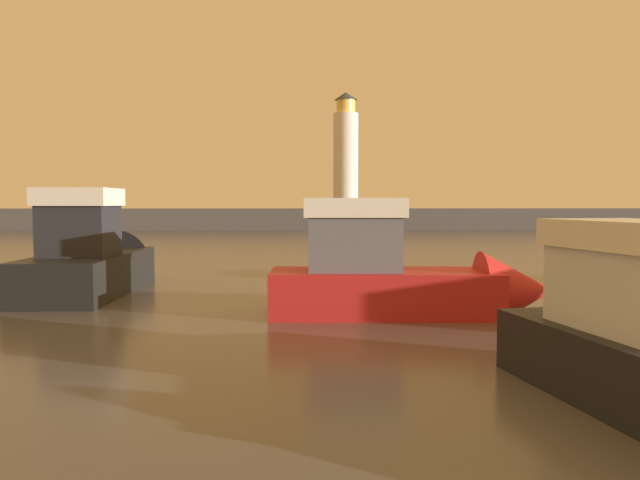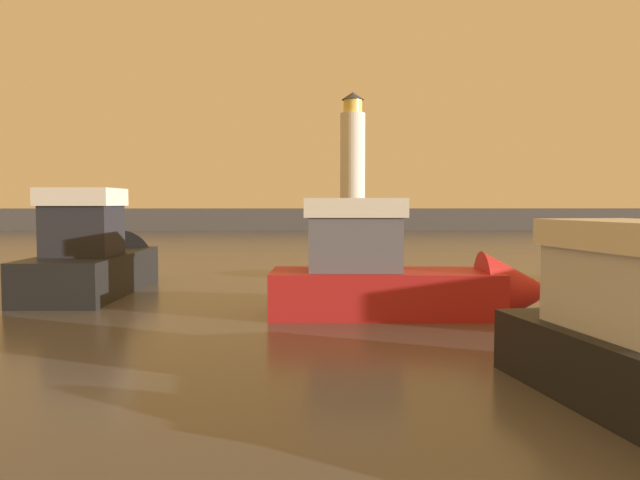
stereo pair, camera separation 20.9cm
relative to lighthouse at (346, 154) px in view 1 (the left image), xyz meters
name	(u,v)px [view 1 (the left image)]	position (x,y,z in m)	size (l,w,h in m)	color
ground_plane	(327,255)	(-3.61, -31.71, -8.09)	(220.00, 220.00, 0.00)	#4C4742
breakwater	(312,219)	(-3.61, 0.00, -6.96)	(90.18, 4.73, 2.25)	#423F3D
lighthouse	(346,154)	(0.00, 0.00, 0.00)	(2.65, 2.65, 12.32)	silver
motorboat_0	(414,278)	(-2.38, -49.98, -7.15)	(7.26, 2.38, 3.34)	#B21E1E
motorboat_1	(100,259)	(-11.82, -44.86, -7.11)	(2.58, 8.20, 3.78)	black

